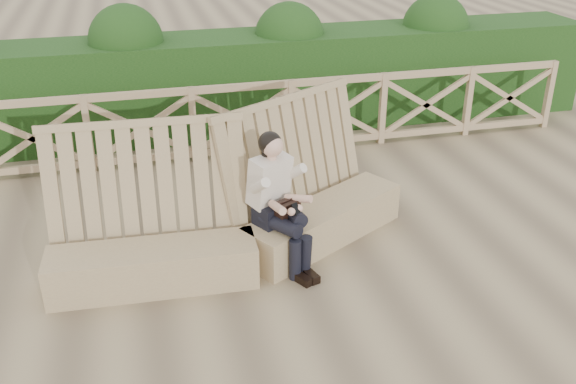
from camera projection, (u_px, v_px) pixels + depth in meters
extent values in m
plane|color=brown|center=(309.00, 288.00, 6.41)|extent=(60.00, 60.00, 0.00)
cube|color=#8D7250|center=(153.00, 267.00, 6.37)|extent=(2.07, 0.60, 0.44)
cube|color=#8D7250|center=(148.00, 203.00, 6.35)|extent=(2.07, 0.55, 1.56)
cube|color=#8D7250|center=(323.00, 222.00, 7.19)|extent=(2.02, 1.45, 0.44)
cube|color=#8D7250|center=(307.00, 168.00, 7.11)|extent=(1.99, 1.40, 1.56)
cube|color=black|center=(273.00, 212.00, 6.69)|extent=(0.46, 0.42, 0.23)
cube|color=beige|center=(269.00, 180.00, 6.57)|extent=(0.51, 0.46, 0.55)
sphere|color=tan|center=(272.00, 146.00, 6.36)|extent=(0.30, 0.30, 0.22)
sphere|color=black|center=(270.00, 143.00, 6.37)|extent=(0.32, 0.32, 0.24)
cylinder|color=black|center=(281.00, 225.00, 6.50)|extent=(0.37, 0.49, 0.16)
cylinder|color=black|center=(291.00, 212.00, 6.58)|extent=(0.37, 0.50, 0.17)
cylinder|color=black|center=(295.00, 260.00, 6.48)|extent=(0.17, 0.17, 0.44)
cylinder|color=black|center=(305.00, 256.00, 6.54)|extent=(0.17, 0.17, 0.44)
cube|color=black|center=(301.00, 279.00, 6.50)|extent=(0.20, 0.26, 0.08)
cube|color=black|center=(310.00, 275.00, 6.55)|extent=(0.20, 0.26, 0.08)
cube|color=black|center=(287.00, 209.00, 6.53)|extent=(0.30, 0.25, 0.17)
cube|color=black|center=(297.00, 210.00, 6.38)|extent=(0.11, 0.12, 0.13)
cube|color=#8A7750|center=(242.00, 87.00, 8.99)|extent=(10.10, 0.07, 0.10)
cube|color=#8A7750|center=(244.00, 148.00, 9.40)|extent=(10.10, 0.07, 0.10)
cube|color=black|center=(228.00, 84.00, 10.17)|extent=(12.00, 1.20, 1.50)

